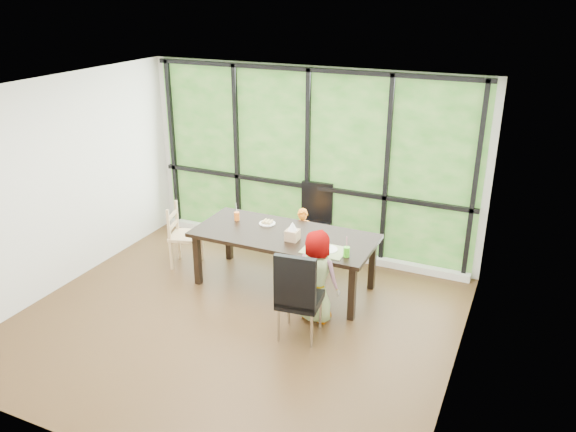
# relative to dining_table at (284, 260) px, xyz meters

# --- Properties ---
(ground) EXTENTS (5.00, 5.00, 0.00)m
(ground) POSITION_rel_dining_table_xyz_m (-0.17, -1.02, -0.38)
(ground) COLOR black
(ground) RESTS_ON ground
(back_wall) EXTENTS (5.00, 0.00, 5.00)m
(back_wall) POSITION_rel_dining_table_xyz_m (-0.17, 1.23, 0.98)
(back_wall) COLOR silver
(back_wall) RESTS_ON ground
(foliage_backdrop) EXTENTS (4.80, 0.02, 2.65)m
(foliage_backdrop) POSITION_rel_dining_table_xyz_m (-0.17, 1.21, 0.98)
(foliage_backdrop) COLOR #205016
(foliage_backdrop) RESTS_ON back_wall
(window_mullions) EXTENTS (4.80, 0.06, 2.65)m
(window_mullions) POSITION_rel_dining_table_xyz_m (-0.17, 1.17, 0.98)
(window_mullions) COLOR black
(window_mullions) RESTS_ON back_wall
(window_sill) EXTENTS (4.80, 0.12, 0.10)m
(window_sill) POSITION_rel_dining_table_xyz_m (-0.17, 1.13, -0.33)
(window_sill) COLOR silver
(window_sill) RESTS_ON ground
(dining_table) EXTENTS (2.41, 1.23, 0.75)m
(dining_table) POSITION_rel_dining_table_xyz_m (0.00, 0.00, 0.00)
(dining_table) COLOR black
(dining_table) RESTS_ON ground
(chair_window_leather) EXTENTS (0.51, 0.51, 1.08)m
(chair_window_leather) POSITION_rel_dining_table_xyz_m (0.01, 0.98, 0.17)
(chair_window_leather) COLOR black
(chair_window_leather) RESTS_ON ground
(chair_interior_leather) EXTENTS (0.51, 0.51, 1.08)m
(chair_interior_leather) POSITION_rel_dining_table_xyz_m (0.64, -0.97, 0.17)
(chair_interior_leather) COLOR black
(chair_interior_leather) RESTS_ON ground
(chair_end_beech) EXTENTS (0.50, 0.52, 0.90)m
(chair_end_beech) POSITION_rel_dining_table_xyz_m (-1.51, -0.01, 0.08)
(chair_end_beech) COLOR tan
(chair_end_beech) RESTS_ON ground
(child_toddler) EXTENTS (0.34, 0.25, 0.87)m
(child_toddler) POSITION_rel_dining_table_xyz_m (0.00, 0.61, 0.06)
(child_toddler) COLOR orange
(child_toddler) RESTS_ON ground
(child_older) EXTENTS (0.59, 0.42, 1.13)m
(child_older) POSITION_rel_dining_table_xyz_m (0.69, -0.57, 0.19)
(child_older) COLOR slate
(child_older) RESTS_ON ground
(placemat) EXTENTS (0.52, 0.38, 0.01)m
(placemat) POSITION_rel_dining_table_xyz_m (0.64, -0.25, 0.38)
(placemat) COLOR tan
(placemat) RESTS_ON dining_table
(plate_far) EXTENTS (0.22, 0.22, 0.01)m
(plate_far) POSITION_rel_dining_table_xyz_m (-0.34, 0.21, 0.38)
(plate_far) COLOR white
(plate_far) RESTS_ON dining_table
(plate_near) EXTENTS (0.26, 0.26, 0.02)m
(plate_near) POSITION_rel_dining_table_xyz_m (0.67, -0.22, 0.38)
(plate_near) COLOR white
(plate_near) RESTS_ON dining_table
(orange_cup) EXTENTS (0.07, 0.07, 0.11)m
(orange_cup) POSITION_rel_dining_table_xyz_m (-0.77, 0.15, 0.43)
(orange_cup) COLOR orange
(orange_cup) RESTS_ON dining_table
(green_cup) EXTENTS (0.08, 0.08, 0.12)m
(green_cup) POSITION_rel_dining_table_xyz_m (0.94, -0.30, 0.44)
(green_cup) COLOR #4AD021
(green_cup) RESTS_ON dining_table
(tissue_box) EXTENTS (0.16, 0.16, 0.14)m
(tissue_box) POSITION_rel_dining_table_xyz_m (0.17, -0.13, 0.44)
(tissue_box) COLOR tan
(tissue_box) RESTS_ON dining_table
(crepe_rolls_far) EXTENTS (0.15, 0.12, 0.04)m
(crepe_rolls_far) POSITION_rel_dining_table_xyz_m (-0.34, 0.21, 0.41)
(crepe_rolls_far) COLOR tan
(crepe_rolls_far) RESTS_ON plate_far
(crepe_rolls_near) EXTENTS (0.05, 0.12, 0.04)m
(crepe_rolls_near) POSITION_rel_dining_table_xyz_m (0.67, -0.22, 0.41)
(crepe_rolls_near) COLOR tan
(crepe_rolls_near) RESTS_ON plate_near
(straw_white) EXTENTS (0.01, 0.04, 0.20)m
(straw_white) POSITION_rel_dining_table_xyz_m (-0.77, 0.15, 0.53)
(straw_white) COLOR white
(straw_white) RESTS_ON orange_cup
(straw_pink) EXTENTS (0.01, 0.04, 0.20)m
(straw_pink) POSITION_rel_dining_table_xyz_m (0.94, -0.30, 0.54)
(straw_pink) COLOR pink
(straw_pink) RESTS_ON green_cup
(tissue) EXTENTS (0.12, 0.12, 0.11)m
(tissue) POSITION_rel_dining_table_xyz_m (0.17, -0.13, 0.57)
(tissue) COLOR white
(tissue) RESTS_ON tissue_box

